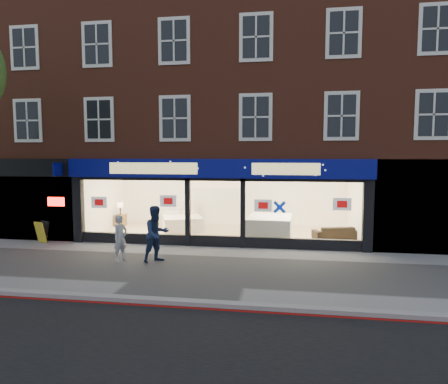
% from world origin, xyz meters
% --- Properties ---
extents(ground, '(120.00, 120.00, 0.00)m').
position_xyz_m(ground, '(0.00, 0.00, 0.00)').
color(ground, gray).
rests_on(ground, ground).
extents(kerb_line, '(60.00, 0.10, 0.01)m').
position_xyz_m(kerb_line, '(0.00, -3.10, 0.01)').
color(kerb_line, '#8C0A07').
rests_on(kerb_line, ground).
extents(kerb_stone, '(60.00, 0.25, 0.12)m').
position_xyz_m(kerb_stone, '(0.00, -2.90, 0.06)').
color(kerb_stone, gray).
rests_on(kerb_stone, ground).
extents(showroom_floor, '(11.00, 4.50, 0.10)m').
position_xyz_m(showroom_floor, '(0.00, 5.25, 0.05)').
color(showroom_floor, tan).
rests_on(showroom_floor, ground).
extents(building, '(19.00, 8.26, 10.30)m').
position_xyz_m(building, '(-0.02, 6.93, 6.67)').
color(building, brown).
rests_on(building, ground).
extents(display_bed, '(2.44, 2.65, 1.22)m').
position_xyz_m(display_bed, '(-2.05, 5.85, 0.44)').
color(display_bed, silver).
rests_on(display_bed, showroom_floor).
extents(bedside_table, '(0.48, 0.48, 0.55)m').
position_xyz_m(bedside_table, '(-5.10, 6.13, 0.38)').
color(bedside_table, brown).
rests_on(bedside_table, showroom_floor).
extents(mattress_stack, '(1.80, 2.24, 0.86)m').
position_xyz_m(mattress_stack, '(1.99, 4.61, 0.53)').
color(mattress_stack, silver).
rests_on(mattress_stack, showroom_floor).
extents(sofa, '(1.88, 1.16, 0.51)m').
position_xyz_m(sofa, '(4.60, 4.68, 0.36)').
color(sofa, black).
rests_on(sofa, showroom_floor).
extents(a_board, '(0.64, 0.54, 0.84)m').
position_xyz_m(a_board, '(-6.90, 2.70, 0.42)').
color(a_board, gold).
rests_on(a_board, ground).
extents(pedestrian_grey, '(0.55, 0.65, 1.50)m').
position_xyz_m(pedestrian_grey, '(-2.67, 0.51, 0.75)').
color(pedestrian_grey, '#AFB1B8').
rests_on(pedestrian_grey, ground).
extents(pedestrian_blue, '(1.10, 1.12, 1.82)m').
position_xyz_m(pedestrian_blue, '(-1.48, 0.60, 0.91)').
color(pedestrian_blue, '#1B2A4E').
rests_on(pedestrian_blue, ground).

